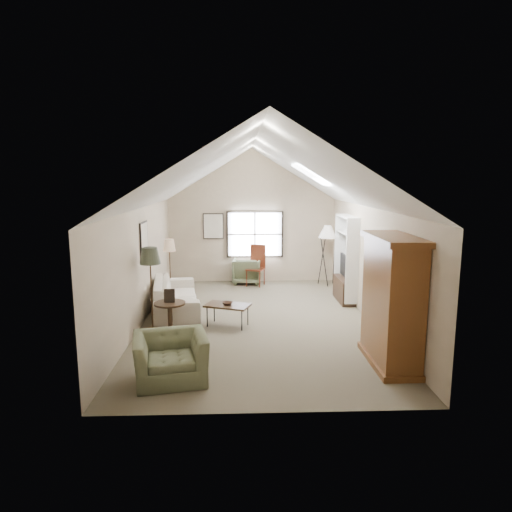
{
  "coord_description": "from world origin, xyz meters",
  "views": [
    {
      "loc": [
        -0.38,
        -9.71,
        3.15
      ],
      "look_at": [
        0.0,
        0.4,
        1.4
      ],
      "focal_mm": 32.0,
      "sensor_mm": 36.0,
      "label": 1
    }
  ],
  "objects_px": {
    "side_table": "(170,318)",
    "side_chair": "(256,266)",
    "armchair_far": "(247,271)",
    "armchair_near": "(171,358)",
    "sofa": "(176,295)",
    "armoire": "(392,301)",
    "coffee_table": "(228,315)"
  },
  "relations": [
    {
      "from": "armoire",
      "to": "side_chair",
      "type": "xyz_separation_m",
      "value": [
        -2.08,
        5.78,
        -0.5
      ]
    },
    {
      "from": "sofa",
      "to": "armchair_near",
      "type": "height_order",
      "value": "sofa"
    },
    {
      "from": "armchair_near",
      "to": "armchair_far",
      "type": "xyz_separation_m",
      "value": [
        1.32,
        6.6,
        0.02
      ]
    },
    {
      "from": "armchair_near",
      "to": "coffee_table",
      "type": "relative_size",
      "value": 1.21
    },
    {
      "from": "armchair_near",
      "to": "side_chair",
      "type": "height_order",
      "value": "side_chair"
    },
    {
      "from": "coffee_table",
      "to": "side_table",
      "type": "xyz_separation_m",
      "value": [
        -1.16,
        -0.38,
        0.08
      ]
    },
    {
      "from": "armchair_near",
      "to": "armoire",
      "type": "bearing_deg",
      "value": -3.93
    },
    {
      "from": "coffee_table",
      "to": "armchair_near",
      "type": "bearing_deg",
      "value": -107.69
    },
    {
      "from": "armoire",
      "to": "sofa",
      "type": "relative_size",
      "value": 0.86
    },
    {
      "from": "side_table",
      "to": "armoire",
      "type": "bearing_deg",
      "value": -23.36
    },
    {
      "from": "armoire",
      "to": "side_table",
      "type": "bearing_deg",
      "value": 156.64
    },
    {
      "from": "armchair_near",
      "to": "coffee_table",
      "type": "height_order",
      "value": "armchair_near"
    },
    {
      "from": "armchair_far",
      "to": "side_table",
      "type": "relative_size",
      "value": 1.31
    },
    {
      "from": "side_table",
      "to": "side_chair",
      "type": "relative_size",
      "value": 0.53
    },
    {
      "from": "side_table",
      "to": "side_chair",
      "type": "xyz_separation_m",
      "value": [
        1.9,
        4.06,
        0.28
      ]
    },
    {
      "from": "armoire",
      "to": "coffee_table",
      "type": "height_order",
      "value": "armoire"
    },
    {
      "from": "armchair_far",
      "to": "side_table",
      "type": "xyz_separation_m",
      "value": [
        -1.65,
        -4.38,
        -0.06
      ]
    },
    {
      "from": "sofa",
      "to": "coffee_table",
      "type": "xyz_separation_m",
      "value": [
        1.26,
        -1.22,
        -0.14
      ]
    },
    {
      "from": "armchair_near",
      "to": "side_chair",
      "type": "distance_m",
      "value": 6.48
    },
    {
      "from": "armoire",
      "to": "sofa",
      "type": "height_order",
      "value": "armoire"
    },
    {
      "from": "coffee_table",
      "to": "side_table",
      "type": "distance_m",
      "value": 1.23
    },
    {
      "from": "sofa",
      "to": "coffee_table",
      "type": "distance_m",
      "value": 1.76
    },
    {
      "from": "armchair_far",
      "to": "side_table",
      "type": "distance_m",
      "value": 4.68
    },
    {
      "from": "sofa",
      "to": "armchair_near",
      "type": "xyz_separation_m",
      "value": [
        0.43,
        -3.82,
        -0.01
      ]
    },
    {
      "from": "armchair_near",
      "to": "side_chair",
      "type": "xyz_separation_m",
      "value": [
        1.57,
        6.29,
        0.23
      ]
    },
    {
      "from": "armchair_far",
      "to": "armchair_near",
      "type": "bearing_deg",
      "value": 84.61
    },
    {
      "from": "sofa",
      "to": "armchair_far",
      "type": "height_order",
      "value": "armchair_far"
    },
    {
      "from": "armchair_far",
      "to": "coffee_table",
      "type": "distance_m",
      "value": 4.03
    },
    {
      "from": "coffee_table",
      "to": "side_chair",
      "type": "bearing_deg",
      "value": 78.7
    },
    {
      "from": "coffee_table",
      "to": "side_chair",
      "type": "distance_m",
      "value": 3.77
    },
    {
      "from": "armoire",
      "to": "armchair_far",
      "type": "height_order",
      "value": "armoire"
    },
    {
      "from": "armoire",
      "to": "coffee_table",
      "type": "xyz_separation_m",
      "value": [
        -2.82,
        2.1,
        -0.86
      ]
    }
  ]
}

